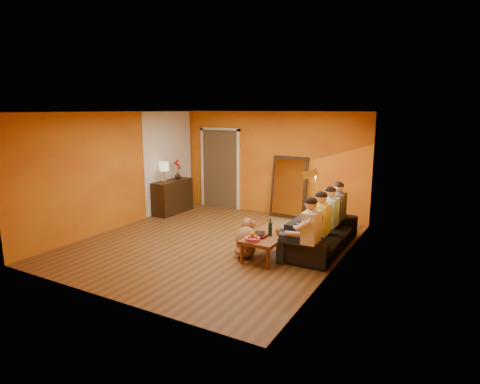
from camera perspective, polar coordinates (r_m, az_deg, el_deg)
The scene contains 27 objects.
room_shell at distance 8.15m, azimuth -2.60°, elevation 2.15°, with size 5.00×5.50×2.60m.
white_accent at distance 10.69m, azimuth -10.08°, elevation 4.28°, with size 0.02×1.90×2.58m, color white.
doorway_recess at distance 11.03m, azimuth -2.50°, elevation 3.36°, with size 1.06×0.30×2.10m, color #3F2D19.
door_jamb_left at distance 11.24m, azimuth -5.30°, elevation 3.48°, with size 0.08×0.06×2.20m, color white.
door_jamb_right at distance 10.64m, azimuth -0.22°, elevation 3.07°, with size 0.08×0.06×2.20m, color white.
door_header at distance 10.82m, azimuth -2.88°, elevation 8.89°, with size 1.22×0.06×0.08m, color white.
mirror_frame at distance 9.99m, azimuth 6.98°, elevation 0.71°, with size 0.92×0.06×1.52m, color black.
mirror_glass at distance 9.95m, azimuth 6.89°, elevation 0.67°, with size 0.78×0.02×1.36m, color white.
sideboard at distance 10.53m, azimuth -9.56°, elevation -0.65°, with size 0.44×1.18×0.85m, color black.
table_lamp at distance 10.18m, azimuth -10.74°, elevation 2.78°, with size 0.24×0.24×0.51m, color beige, non-canonical shape.
sofa at distance 7.91m, azimuth 11.51°, elevation -5.64°, with size 0.87×2.23×0.65m, color black.
coffee_table at distance 7.39m, azimuth 4.08°, elevation -7.61°, with size 0.62×1.22×0.42m, color brown, non-canonical shape.
floor_lamp at distance 8.25m, azimuth 10.64°, elevation -2.03°, with size 0.30×0.24×1.44m, color gold, non-canonical shape.
dog at distance 7.39m, azimuth 0.90°, elevation -6.45°, with size 0.38×0.59×0.70m, color #A06B48, non-canonical shape.
person_far_left at distance 6.88m, azimuth 10.07°, elevation -5.75°, with size 0.70×0.44×1.22m, color silver, non-canonical shape.
person_mid_left at distance 7.38m, azimuth 11.48°, elevation -4.60°, with size 0.70×0.44×1.22m, color gold, non-canonical shape.
person_mid_right at distance 7.89m, azimuth 12.71°, elevation -3.59°, with size 0.70×0.44×1.22m, color #94C9E5, non-canonical shape.
person_far_right at distance 8.40m, azimuth 13.79°, elevation -2.70°, with size 0.70×0.44×1.22m, color #39383D, non-canonical shape.
fruit_bowl at distance 6.96m, azimuth 1.78°, elevation -6.32°, with size 0.26×0.26×0.16m, color #C74685, non-canonical shape.
wine_bottle at distance 7.22m, azimuth 4.31°, elevation -5.05°, with size 0.07×0.07×0.31m, color black.
tumbler at distance 7.37m, azimuth 5.36°, elevation -5.63°, with size 0.09×0.09×0.08m, color #B27F3F.
laptop at distance 7.56m, azimuth 6.48°, elevation -5.44°, with size 0.31×0.20×0.02m, color black.
book_lower at distance 7.23m, azimuth 2.13°, elevation -6.19°, with size 0.19×0.25×0.02m, color black.
book_mid at distance 7.22m, azimuth 2.24°, elevation -6.02°, with size 0.20×0.27×0.02m, color red.
book_upper at distance 7.20m, azimuth 2.10°, elevation -5.88°, with size 0.18×0.24×0.02m, color black.
vase at distance 10.63m, azimuth -8.82°, elevation 2.32°, with size 0.17×0.17×0.18m, color black.
flowers at distance 10.59m, azimuth -8.86°, elevation 3.84°, with size 0.17×0.17×0.51m, color red, non-canonical shape.
Camera 1 is at (4.23, -6.46, 2.66)m, focal length 30.00 mm.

